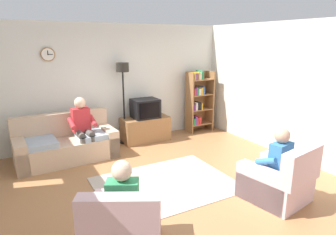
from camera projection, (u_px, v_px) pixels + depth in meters
name	position (u px, v px, depth m)	size (l,w,h in m)	color
ground_plane	(167.00, 185.00, 4.88)	(12.00, 12.00, 0.00)	#9E6B42
back_wall_assembly	(111.00, 84.00, 6.79)	(6.20, 0.17, 2.70)	silver
right_wall	(293.00, 91.00, 5.87)	(0.12, 5.80, 2.70)	silver
couch	(66.00, 144.00, 5.88)	(1.94, 0.97, 0.90)	tan
tv_stand	(145.00, 129.00, 7.02)	(1.10, 0.56, 0.57)	olive
tv	(145.00, 108.00, 6.87)	(0.60, 0.49, 0.44)	black
bookshelf	(198.00, 100.00, 7.65)	(0.68, 0.36, 1.59)	olive
floor_lamp	(123.00, 81.00, 6.58)	(0.28, 0.28, 1.85)	black
armchair_near_window	(124.00, 231.00, 3.25)	(1.12, 1.15, 0.90)	beige
armchair_near_bookshelf	(278.00, 182.00, 4.39)	(0.94, 1.00, 0.90)	beige
area_rug	(166.00, 184.00, 4.91)	(2.20, 1.70, 0.01)	#AD9E8E
person_on_couch	(83.00, 125.00, 5.85)	(0.53, 0.55, 1.24)	red
person_in_left_armchair	(124.00, 201.00, 3.26)	(0.61, 0.63, 1.12)	#338C59
person_in_right_armchair	(274.00, 160.00, 4.37)	(0.56, 0.58, 1.12)	#3372B2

